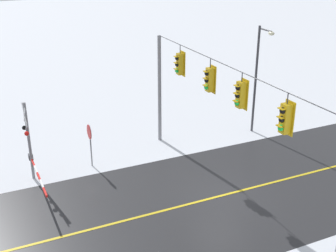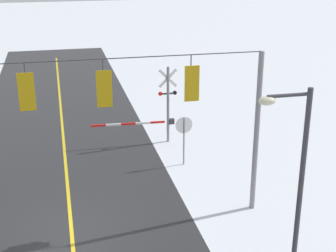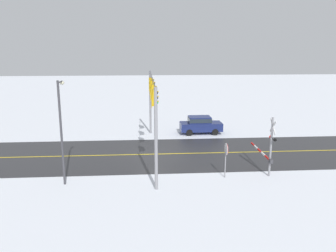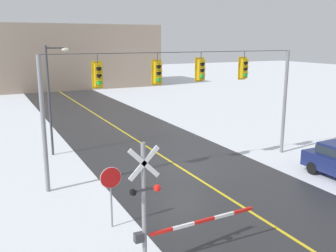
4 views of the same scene
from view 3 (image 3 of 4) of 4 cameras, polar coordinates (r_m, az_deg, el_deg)
ground_plane at (r=27.87m, az=-2.52°, el=-4.68°), size 160.00×160.00×0.00m
road_asphalt at (r=28.35m, az=-14.77°, el=-4.79°), size 9.00×80.00×0.01m
lane_centre_line at (r=28.35m, az=-14.77°, el=-4.78°), size 0.14×72.00×0.01m
signal_span at (r=26.75m, az=-2.57°, el=4.19°), size 14.20×0.47×6.22m
stop_sign at (r=22.80m, az=9.57°, el=-4.37°), size 0.80×0.09×2.35m
railroad_crossing at (r=24.01m, az=16.35°, el=-3.22°), size 4.49×0.31×4.00m
parked_car_navy at (r=34.36m, az=5.38°, el=0.30°), size 1.86×4.22×1.74m
streetlamp_near at (r=22.02m, az=-17.20°, el=0.54°), size 1.39×0.28×6.50m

